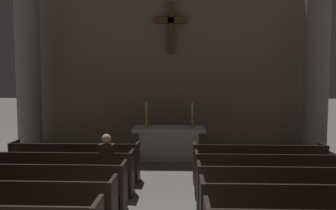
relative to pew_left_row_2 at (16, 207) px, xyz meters
name	(u,v)px	position (x,y,z in m)	size (l,w,h in m)	color
pew_left_row_2	(16,207)	(0.00, 0.00, 0.00)	(3.08, 0.50, 0.95)	black
pew_left_row_3	(42,187)	(0.00, 0.97, 0.00)	(3.08, 0.50, 0.95)	black
pew_left_row_4	(61,173)	(0.00, 1.94, 0.00)	(3.08, 0.50, 0.95)	black
pew_left_row_5	(75,161)	(0.00, 2.91, 0.00)	(3.08, 0.50, 0.95)	black
pew_right_row_3	(283,190)	(4.38, 0.97, 0.00)	(3.08, 0.50, 0.95)	black
pew_right_row_4	(269,175)	(4.38, 1.94, 0.00)	(3.08, 0.50, 0.95)	black
pew_right_row_5	(258,163)	(4.38, 2.91, 0.00)	(3.08, 0.50, 0.95)	black
column_left_third	(28,52)	(-2.33, 5.60, 2.86)	(1.12, 1.12, 6.84)	gray
column_right_third	(317,51)	(6.71, 5.60, 2.86)	(1.12, 1.12, 6.84)	gray
altar	(169,142)	(2.19, 5.18, 0.06)	(2.20, 0.90, 1.01)	#A8A399
candlestick_left	(146,119)	(1.49, 5.18, 0.78)	(0.16, 0.16, 0.75)	#B79338
candlestick_right	(192,119)	(2.89, 5.18, 0.78)	(0.16, 0.16, 0.75)	#B79338
apse_with_cross	(171,40)	(2.19, 6.90, 3.35)	(10.24, 0.46, 7.65)	gray
lone_worshipper	(108,163)	(0.99, 1.97, 0.22)	(0.32, 0.43, 1.32)	#26262B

